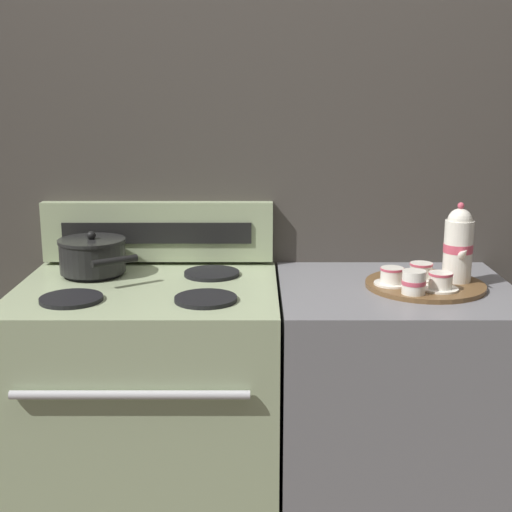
{
  "coord_description": "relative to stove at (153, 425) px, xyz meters",
  "views": [
    {
      "loc": [
        -0.03,
        -2.06,
        1.5
      ],
      "look_at": [
        -0.03,
        0.07,
        0.99
      ],
      "focal_mm": 50.0,
      "sensor_mm": 36.0,
      "label": 1
    }
  ],
  "objects": [
    {
      "name": "wall_back",
      "position": [
        0.36,
        0.34,
        0.64
      ],
      "size": [
        6.0,
        0.05,
        2.2
      ],
      "color": "#423D38",
      "rests_on": "ground"
    },
    {
      "name": "teacup_right",
      "position": [
        0.83,
        0.04,
        0.49
      ],
      "size": [
        0.11,
        0.11,
        0.05
      ],
      "color": "white",
      "rests_on": "serving_tray"
    },
    {
      "name": "teacup_front",
      "position": [
        0.86,
        -0.08,
        0.49
      ],
      "size": [
        0.11,
        0.11,
        0.05
      ],
      "color": "white",
      "rests_on": "serving_tray"
    },
    {
      "name": "teacup_left",
      "position": [
        0.73,
        -0.02,
        0.49
      ],
      "size": [
        0.11,
        0.11,
        0.05
      ],
      "color": "white",
      "rests_on": "serving_tray"
    },
    {
      "name": "serving_tray",
      "position": [
        0.84,
        -0.0,
        0.46
      ],
      "size": [
        0.36,
        0.36,
        0.01
      ],
      "color": "brown",
      "rests_on": "side_counter"
    },
    {
      "name": "saucepan",
      "position": [
        -0.19,
        0.14,
        0.52
      ],
      "size": [
        0.27,
        0.3,
        0.13
      ],
      "color": "black",
      "rests_on": "stove"
    },
    {
      "name": "side_counter",
      "position": [
        0.76,
        0.0,
        -0.0
      ],
      "size": [
        0.71,
        0.62,
        0.91
      ],
      "color": "slate",
      "rests_on": "ground"
    },
    {
      "name": "control_panel",
      "position": [
        -0.0,
        0.29,
        0.56
      ],
      "size": [
        0.77,
        0.05,
        0.2
      ],
      "color": "#9EAD84",
      "rests_on": "stove"
    },
    {
      "name": "stove",
      "position": [
        0.0,
        0.0,
        0.0
      ],
      "size": [
        0.79,
        0.65,
        0.92
      ],
      "color": "#9EAD84",
      "rests_on": "ground"
    },
    {
      "name": "creamer_jug",
      "position": [
        0.78,
        -0.12,
        0.5
      ],
      "size": [
        0.07,
        0.07,
        0.07
      ],
      "color": "white",
      "rests_on": "serving_tray"
    },
    {
      "name": "teapot",
      "position": [
        0.94,
        0.02,
        0.58
      ],
      "size": [
        0.09,
        0.14,
        0.24
      ],
      "color": "white",
      "rests_on": "serving_tray"
    }
  ]
}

